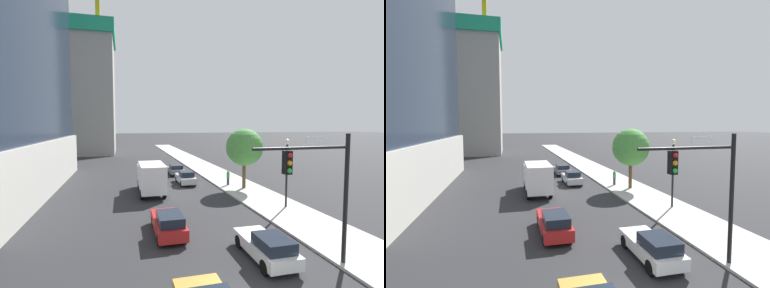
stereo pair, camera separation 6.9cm
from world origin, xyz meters
The scene contains 11 objects.
sidewalk centered at (7.65, 20.00, 0.07)m, with size 4.63×120.00×0.15m, color #B2AFA8.
construction_building centered at (-13.66, 59.83, 15.79)m, with size 15.58×15.42×36.00m.
traffic_light_pole centered at (4.27, 2.51, 4.39)m, with size 5.02×0.48×6.27m.
street_lamp centered at (8.19, 11.20, 3.77)m, with size 0.44×0.44×5.49m.
street_tree centered at (7.72, 18.18, 4.42)m, with size 3.86×3.86×6.22m.
car_red centered at (-1.93, 8.26, 0.75)m, with size 1.73×4.46×1.52m.
car_white centered at (2.35, 3.87, 0.72)m, with size 1.73×4.23×1.45m.
car_silver centered at (2.35, 22.24, 0.72)m, with size 1.74×4.15×1.50m.
car_gray centered at (2.35, 28.49, 0.69)m, with size 1.85×4.24×1.37m.
box_truck centered at (-1.93, 18.79, 1.71)m, with size 2.32×6.84×3.06m.
pedestrian_green_shirt centered at (6.64, 19.96, 0.97)m, with size 0.34×0.34×1.61m.
Camera 1 is at (-4.58, -8.26, 6.86)m, focal length 25.84 mm.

